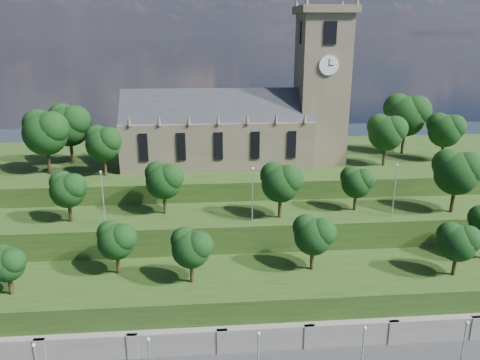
{
  "coord_description": "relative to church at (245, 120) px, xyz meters",
  "views": [
    {
      "loc": [
        -6.8,
        -33.86,
        36.83
      ],
      "look_at": [
        -1.36,
        30.0,
        16.75
      ],
      "focal_mm": 35.0,
      "sensor_mm": 36.0,
      "label": 1
    }
  ],
  "objects": [
    {
      "name": "retaining_wall",
      "position": [
        -0.79,
        -34.01,
        -20.02
      ],
      "size": [
        160.0,
        2.1,
        5.0
      ],
      "color": "slate",
      "rests_on": "ground"
    },
    {
      "name": "embankment_lower",
      "position": [
        -0.79,
        -27.98,
        -18.52
      ],
      "size": [
        160.0,
        12.0,
        8.0
      ],
      "primitive_type": "cube",
      "color": "#213B13",
      "rests_on": "ground"
    },
    {
      "name": "embankment_upper",
      "position": [
        -0.79,
        -16.98,
        -16.52
      ],
      "size": [
        160.0,
        10.0,
        12.0
      ],
      "primitive_type": "cube",
      "color": "#213B13",
      "rests_on": "ground"
    },
    {
      "name": "hilltop",
      "position": [
        -0.79,
        4.02,
        -15.02
      ],
      "size": [
        160.0,
        32.0,
        15.0
      ],
      "primitive_type": "cube",
      "color": "#213B13",
      "rests_on": "ground"
    },
    {
      "name": "church",
      "position": [
        0.0,
        0.0,
        0.0
      ],
      "size": [
        38.6,
        12.35,
        27.6
      ],
      "color": "brown",
      "rests_on": "hilltop"
    },
    {
      "name": "trees_lower",
      "position": [
        3.28,
        -27.77,
        -9.8
      ],
      "size": [
        64.8,
        8.76,
        7.35
      ],
      "color": "black",
      "rests_on": "embankment_lower"
    },
    {
      "name": "trees_upper",
      "position": [
        5.57,
        -18.04,
        -5.06
      ],
      "size": [
        60.43,
        8.66,
        9.25
      ],
      "color": "black",
      "rests_on": "embankment_upper"
    },
    {
      "name": "trees_hilltop",
      "position": [
        -0.0,
        -0.66,
        -0.69
      ],
      "size": [
        74.75,
        16.5,
        11.28
      ],
      "color": "black",
      "rests_on": "hilltop"
    },
    {
      "name": "lamp_posts_upper",
      "position": [
        -0.79,
        -19.98,
        -6.04
      ],
      "size": [
        40.36,
        0.36,
        7.75
      ],
      "color": "#B2B2B7",
      "rests_on": "embankment_upper"
    }
  ]
}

